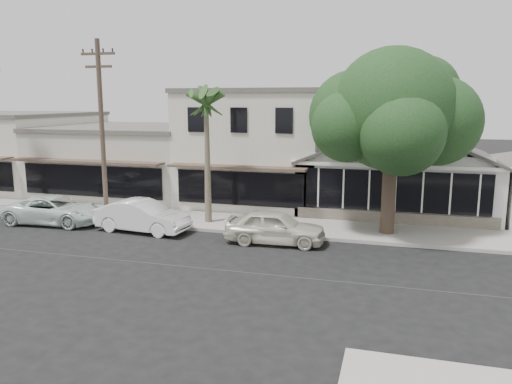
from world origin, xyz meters
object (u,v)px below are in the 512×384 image
(car_0, at_px, (275,227))
(utility_pole, at_px, (102,128))
(car_1, at_px, (142,216))
(car_2, at_px, (55,210))
(shade_tree, at_px, (391,113))

(car_0, bearing_deg, utility_pole, 79.65)
(car_1, bearing_deg, utility_pole, 73.45)
(utility_pole, height_order, car_2, utility_pole)
(car_1, xyz_separation_m, car_2, (-5.00, 0.20, -0.06))
(car_2, xyz_separation_m, shade_tree, (16.05, 2.41, 4.86))
(car_0, bearing_deg, car_2, 85.53)
(utility_pole, xyz_separation_m, car_2, (-2.41, -0.85, -4.10))
(car_1, height_order, car_2, car_1)
(utility_pole, relative_size, car_1, 1.98)
(car_0, xyz_separation_m, car_2, (-11.48, 0.43, -0.04))
(shade_tree, bearing_deg, car_0, -148.16)
(shade_tree, bearing_deg, utility_pole, -173.48)
(utility_pole, bearing_deg, car_0, -8.02)
(car_1, height_order, shade_tree, shade_tree)
(utility_pole, height_order, car_0, utility_pole)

